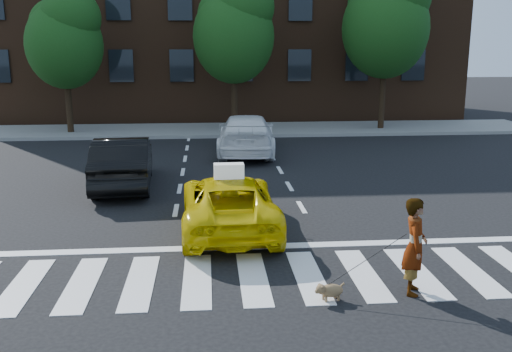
# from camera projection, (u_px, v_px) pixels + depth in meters

# --- Properties ---
(ground) EXTENTS (120.00, 120.00, 0.00)m
(ground) POSITION_uv_depth(u_px,v_px,m) (253.00, 278.00, 10.19)
(ground) COLOR black
(ground) RESTS_ON ground
(crosswalk) EXTENTS (13.00, 2.40, 0.01)m
(crosswalk) POSITION_uv_depth(u_px,v_px,m) (253.00, 278.00, 10.19)
(crosswalk) COLOR silver
(crosswalk) RESTS_ON ground
(stop_line) EXTENTS (12.00, 0.30, 0.01)m
(stop_line) POSITION_uv_depth(u_px,v_px,m) (247.00, 247.00, 11.74)
(stop_line) COLOR silver
(stop_line) RESTS_ON ground
(sidewalk_far) EXTENTS (30.00, 4.00, 0.15)m
(sidewalk_far) POSITION_uv_depth(u_px,v_px,m) (224.00, 130.00, 27.15)
(sidewalk_far) COLOR slate
(sidewalk_far) RESTS_ON ground
(building) EXTENTS (26.00, 10.00, 12.00)m
(building) POSITION_uv_depth(u_px,v_px,m) (218.00, 10.00, 33.08)
(building) COLOR #442918
(building) RESTS_ON ground
(tree_left) EXTENTS (3.39, 3.38, 6.50)m
(tree_left) POSITION_uv_depth(u_px,v_px,m) (65.00, 35.00, 25.09)
(tree_left) COLOR black
(tree_left) RESTS_ON ground
(tree_mid) EXTENTS (3.69, 3.69, 7.10)m
(tree_mid) POSITION_uv_depth(u_px,v_px,m) (234.00, 26.00, 25.62)
(tree_mid) COLOR black
(tree_mid) RESTS_ON ground
(tree_right) EXTENTS (4.00, 4.00, 7.70)m
(tree_right) POSITION_uv_depth(u_px,v_px,m) (387.00, 17.00, 26.11)
(tree_right) COLOR black
(tree_right) RESTS_ON ground
(taxi) EXTENTS (2.13, 4.46, 1.23)m
(taxi) POSITION_uv_depth(u_px,v_px,m) (229.00, 203.00, 12.76)
(taxi) COLOR #D5BA04
(taxi) RESTS_ON ground
(black_sedan) EXTENTS (1.87, 4.55, 1.47)m
(black_sedan) POSITION_uv_depth(u_px,v_px,m) (123.00, 162.00, 16.55)
(black_sedan) COLOR black
(black_sedan) RESTS_ON ground
(white_suv) EXTENTS (2.46, 5.28, 1.49)m
(white_suv) POSITION_uv_depth(u_px,v_px,m) (246.00, 134.00, 21.52)
(white_suv) COLOR white
(white_suv) RESTS_ON ground
(woman) EXTENTS (0.56, 0.69, 1.65)m
(woman) POSITION_uv_depth(u_px,v_px,m) (415.00, 246.00, 9.42)
(woman) COLOR #999999
(woman) RESTS_ON ground
(dog) EXTENTS (0.54, 0.31, 0.31)m
(dog) POSITION_uv_depth(u_px,v_px,m) (329.00, 290.00, 9.26)
(dog) COLOR #946A4B
(dog) RESTS_ON ground
(taxi_sign) EXTENTS (0.66, 0.29, 0.32)m
(taxi_sign) POSITION_uv_depth(u_px,v_px,m) (229.00, 171.00, 12.39)
(taxi_sign) COLOR white
(taxi_sign) RESTS_ON taxi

